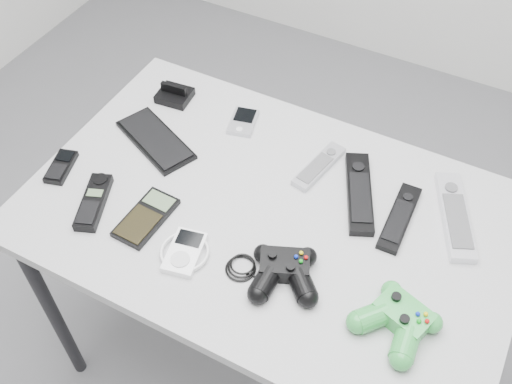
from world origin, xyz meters
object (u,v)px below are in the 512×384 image
at_px(mobile_phone, 61,167).
at_px(cordless_handset, 94,202).
at_px(pda_keyboard, 156,140).
at_px(desk, 270,229).
at_px(calculator, 146,217).
at_px(pda, 243,121).
at_px(controller_green, 398,319).
at_px(remote_silver_a, 319,166).
at_px(remote_black_b, 400,217).
at_px(controller_black, 284,270).
at_px(mp3_player, 185,252).
at_px(remote_black_a, 359,192).
at_px(remote_silver_b, 455,215).

bearing_deg(mobile_phone, cordless_handset, -37.44).
bearing_deg(mobile_phone, pda_keyboard, 34.69).
height_order(desk, calculator, calculator).
bearing_deg(pda, desk, -63.05).
relative_size(pda_keyboard, cordless_handset, 1.46).
distance_m(desk, cordless_handset, 0.42).
bearing_deg(cordless_handset, pda_keyboard, 66.31).
height_order(pda_keyboard, controller_green, controller_green).
bearing_deg(calculator, pda, 86.00).
bearing_deg(pda_keyboard, calculator, -37.01).
bearing_deg(remote_silver_a, cordless_handset, -128.67).
height_order(remote_black_b, controller_green, controller_green).
bearing_deg(remote_silver_a, pda_keyboard, -153.92).
height_order(desk, controller_black, controller_black).
xyz_separation_m(pda_keyboard, mp3_player, (0.25, -0.26, 0.00)).
distance_m(pda, calculator, 0.38).
distance_m(remote_black_b, controller_green, 0.27).
relative_size(remote_black_a, controller_green, 1.49).
height_order(desk, cordless_handset, cordless_handset).
height_order(remote_silver_b, controller_black, controller_black).
bearing_deg(pda_keyboard, desk, 13.11).
xyz_separation_m(pda, cordless_handset, (-0.17, -0.40, 0.00)).
height_order(remote_silver_b, mobile_phone, remote_silver_b).
relative_size(remote_silver_a, cordless_handset, 1.08).
bearing_deg(mp3_player, pda_keyboard, 121.90).
bearing_deg(controller_black, calculator, 158.29).
relative_size(pda, remote_silver_b, 0.40).
xyz_separation_m(pda_keyboard, remote_black_b, (0.63, 0.05, 0.00)).
height_order(pda, cordless_handset, cordless_handset).
distance_m(desk, mp3_player, 0.23).
xyz_separation_m(desk, cordless_handset, (-0.37, -0.17, 0.08)).
relative_size(mobile_phone, mp3_player, 0.92).
bearing_deg(cordless_handset, desk, 3.18).
distance_m(cordless_handset, calculator, 0.13).
xyz_separation_m(cordless_handset, mp3_player, (0.26, -0.02, -0.00)).
relative_size(desk, pda_keyboard, 4.82).
height_order(cordless_handset, mp3_player, cordless_handset).
xyz_separation_m(remote_silver_a, controller_black, (0.06, -0.32, 0.02)).
xyz_separation_m(desk, mp3_player, (-0.11, -0.19, 0.08)).
bearing_deg(remote_black_a, mobile_phone, 176.76).
distance_m(remote_black_b, mobile_phone, 0.82).
distance_m(remote_silver_a, mp3_player, 0.40).
distance_m(remote_silver_a, controller_green, 0.44).
bearing_deg(desk, remote_black_b, 23.15).
xyz_separation_m(desk, calculator, (-0.24, -0.15, 0.07)).
height_order(pda_keyboard, remote_silver_a, remote_silver_a).
relative_size(pda_keyboard, remote_silver_b, 0.94).
xyz_separation_m(pda, remote_black_a, (0.36, -0.09, 0.00)).
relative_size(remote_silver_a, remote_black_a, 0.71).
bearing_deg(remote_silver_a, mp3_player, -101.43).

